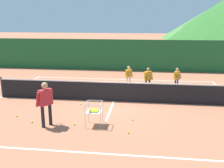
{
  "coord_description": "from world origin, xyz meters",
  "views": [
    {
      "loc": [
        1.39,
        -11.82,
        3.89
      ],
      "look_at": [
        -0.06,
        -0.17,
        0.9
      ],
      "focal_mm": 41.39,
      "sensor_mm": 36.0,
      "label": 1
    }
  ],
  "objects_px": {
    "tennis_ball_3": "(32,122)",
    "tennis_ball_7": "(43,112)",
    "tennis_ball_2": "(74,124)",
    "student_0": "(129,75)",
    "tennis_net": "(114,91)",
    "tennis_ball_0": "(128,133)",
    "tennis_ball_1": "(17,116)",
    "tennis_ball_9": "(100,111)",
    "ball_cart": "(94,111)",
    "instructor": "(46,100)",
    "student_2": "(177,77)",
    "student_1": "(148,77)",
    "tennis_ball_6": "(132,119)",
    "tennis_ball_8": "(80,104)"
  },
  "relations": [
    {
      "from": "tennis_ball_7",
      "to": "tennis_ball_1",
      "type": "bearing_deg",
      "value": -144.91
    },
    {
      "from": "student_1",
      "to": "tennis_ball_9",
      "type": "xyz_separation_m",
      "value": [
        -2.06,
        -3.36,
        -0.77
      ]
    },
    {
      "from": "tennis_net",
      "to": "instructor",
      "type": "relative_size",
      "value": 6.85
    },
    {
      "from": "tennis_ball_1",
      "to": "tennis_ball_9",
      "type": "xyz_separation_m",
      "value": [
        3.27,
        1.04,
        0.0
      ]
    },
    {
      "from": "tennis_ball_9",
      "to": "student_0",
      "type": "bearing_deg",
      "value": 77.12
    },
    {
      "from": "tennis_ball_2",
      "to": "tennis_ball_9",
      "type": "distance_m",
      "value": 1.72
    },
    {
      "from": "student_1",
      "to": "tennis_ball_1",
      "type": "height_order",
      "value": "student_1"
    },
    {
      "from": "instructor",
      "to": "tennis_ball_8",
      "type": "height_order",
      "value": "instructor"
    },
    {
      "from": "student_0",
      "to": "tennis_ball_8",
      "type": "xyz_separation_m",
      "value": [
        -2.02,
        -3.44,
        -0.71
      ]
    },
    {
      "from": "tennis_ball_2",
      "to": "ball_cart",
      "type": "bearing_deg",
      "value": 5.66
    },
    {
      "from": "tennis_ball_2",
      "to": "tennis_ball_9",
      "type": "xyz_separation_m",
      "value": [
        0.72,
        1.57,
        0.0
      ]
    },
    {
      "from": "tennis_net",
      "to": "tennis_ball_3",
      "type": "bearing_deg",
      "value": -132.91
    },
    {
      "from": "tennis_ball_0",
      "to": "tennis_ball_3",
      "type": "xyz_separation_m",
      "value": [
        -3.74,
        0.51,
        0.0
      ]
    },
    {
      "from": "tennis_ball_3",
      "to": "tennis_ball_9",
      "type": "bearing_deg",
      "value": 32.83
    },
    {
      "from": "student_0",
      "to": "student_2",
      "type": "relative_size",
      "value": 1.02
    },
    {
      "from": "tennis_net",
      "to": "student_0",
      "type": "xyz_separation_m",
      "value": [
        0.55,
        2.75,
        0.25
      ]
    },
    {
      "from": "tennis_ball_2",
      "to": "tennis_ball_7",
      "type": "xyz_separation_m",
      "value": [
        -1.69,
        1.13,
        0.0
      ]
    },
    {
      "from": "student_1",
      "to": "tennis_ball_9",
      "type": "relative_size",
      "value": 19.71
    },
    {
      "from": "student_2",
      "to": "tennis_ball_7",
      "type": "height_order",
      "value": "student_2"
    },
    {
      "from": "instructor",
      "to": "student_1",
      "type": "xyz_separation_m",
      "value": [
        3.76,
        5.12,
        -0.2
      ]
    },
    {
      "from": "tennis_ball_0",
      "to": "tennis_ball_8",
      "type": "relative_size",
      "value": 1.0
    },
    {
      "from": "tennis_ball_0",
      "to": "student_2",
      "type": "bearing_deg",
      "value": 69.24
    },
    {
      "from": "ball_cart",
      "to": "tennis_ball_7",
      "type": "relative_size",
      "value": 13.22
    },
    {
      "from": "instructor",
      "to": "tennis_ball_8",
      "type": "bearing_deg",
      "value": 75.91
    },
    {
      "from": "instructor",
      "to": "tennis_ball_1",
      "type": "height_order",
      "value": "instructor"
    },
    {
      "from": "tennis_net",
      "to": "tennis_ball_3",
      "type": "distance_m",
      "value": 4.16
    },
    {
      "from": "tennis_net",
      "to": "tennis_ball_7",
      "type": "bearing_deg",
      "value": -145.82
    },
    {
      "from": "student_1",
      "to": "tennis_ball_9",
      "type": "height_order",
      "value": "student_1"
    },
    {
      "from": "student_0",
      "to": "tennis_ball_1",
      "type": "xyz_separation_m",
      "value": [
        -4.23,
        -5.27,
        -0.71
      ]
    },
    {
      "from": "student_2",
      "to": "tennis_ball_0",
      "type": "bearing_deg",
      "value": -110.76
    },
    {
      "from": "tennis_net",
      "to": "tennis_ball_0",
      "type": "bearing_deg",
      "value": -75.21
    },
    {
      "from": "tennis_net",
      "to": "tennis_ball_2",
      "type": "distance_m",
      "value": 3.29
    },
    {
      "from": "tennis_ball_9",
      "to": "tennis_ball_2",
      "type": "bearing_deg",
      "value": -114.61
    },
    {
      "from": "tennis_net",
      "to": "tennis_ball_6",
      "type": "relative_size",
      "value": 169.08
    },
    {
      "from": "tennis_ball_6",
      "to": "tennis_ball_8",
      "type": "relative_size",
      "value": 1.0
    },
    {
      "from": "instructor",
      "to": "ball_cart",
      "type": "relative_size",
      "value": 1.87
    },
    {
      "from": "tennis_net",
      "to": "tennis_ball_2",
      "type": "height_order",
      "value": "tennis_net"
    },
    {
      "from": "student_0",
      "to": "student_1",
      "type": "xyz_separation_m",
      "value": [
        1.1,
        -0.87,
        0.06
      ]
    },
    {
      "from": "tennis_ball_2",
      "to": "student_0",
      "type": "bearing_deg",
      "value": 73.79
    },
    {
      "from": "tennis_ball_6",
      "to": "tennis_ball_3",
      "type": "bearing_deg",
      "value": -169.37
    },
    {
      "from": "tennis_ball_3",
      "to": "tennis_ball_7",
      "type": "bearing_deg",
      "value": 90.6
    },
    {
      "from": "student_1",
      "to": "student_2",
      "type": "bearing_deg",
      "value": 24.5
    },
    {
      "from": "tennis_ball_0",
      "to": "tennis_ball_9",
      "type": "height_order",
      "value": "same"
    },
    {
      "from": "tennis_ball_3",
      "to": "student_0",
      "type": "bearing_deg",
      "value": 59.8
    },
    {
      "from": "student_2",
      "to": "tennis_ball_7",
      "type": "xyz_separation_m",
      "value": [
        -6.08,
        -4.53,
        -0.7
      ]
    },
    {
      "from": "tennis_ball_1",
      "to": "tennis_net",
      "type": "bearing_deg",
      "value": 34.4
    },
    {
      "from": "student_0",
      "to": "tennis_ball_0",
      "type": "distance_m",
      "value": 6.33
    },
    {
      "from": "ball_cart",
      "to": "tennis_ball_3",
      "type": "bearing_deg",
      "value": -178.82
    },
    {
      "from": "ball_cart",
      "to": "tennis_ball_0",
      "type": "distance_m",
      "value": 1.54
    },
    {
      "from": "ball_cart",
      "to": "tennis_ball_2",
      "type": "xyz_separation_m",
      "value": [
        -0.75,
        -0.07,
        -0.55
      ]
    }
  ]
}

